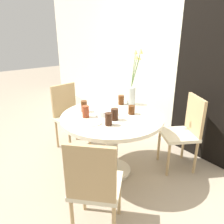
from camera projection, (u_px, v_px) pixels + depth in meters
The scene contains 16 objects.
ground_plane at pixel (112, 171), 2.73m from camera, with size 16.00×16.00×0.00m, color gray.
wall_back at pixel (183, 58), 2.93m from camera, with size 8.00×0.05×2.60m.
doorway_panel at pixel (206, 84), 2.71m from camera, with size 0.90×0.01×2.05m.
dining_table at pixel (112, 127), 2.51m from camera, with size 1.16×1.16×0.75m.
chair_near_front at pixel (185, 128), 2.65m from camera, with size 0.54×0.54×0.93m.
chair_left_flank at pixel (69, 113), 3.14m from camera, with size 0.45×0.45×0.93m.
chair_far_back at pixel (94, 184), 1.71m from camera, with size 0.57×0.57×0.93m.
birthday_cake at pixel (105, 111), 2.48m from camera, with size 0.23×0.23×0.12m.
flower_vase at pixel (132, 88), 2.74m from camera, with size 0.23×0.16×0.71m.
side_plate at pixel (93, 123), 2.26m from camera, with size 0.18×0.18×0.01m.
drink_glass_0 at pixel (132, 110), 2.48m from camera, with size 0.08×0.08×0.10m.
drink_glass_1 at pixel (115, 114), 2.32m from camera, with size 0.08×0.08×0.13m.
drink_glass_2 at pixel (109, 119), 2.19m from camera, with size 0.07×0.07×0.13m.
drink_glass_3 at pixel (121, 100), 2.79m from camera, with size 0.07×0.07×0.12m.
drink_glass_4 at pixel (86, 112), 2.39m from camera, with size 0.08×0.08×0.13m.
drink_glass_5 at pixel (84, 106), 2.55m from camera, with size 0.07×0.07×0.13m.
Camera 1 is at (1.82, -1.37, 1.68)m, focal length 35.00 mm.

